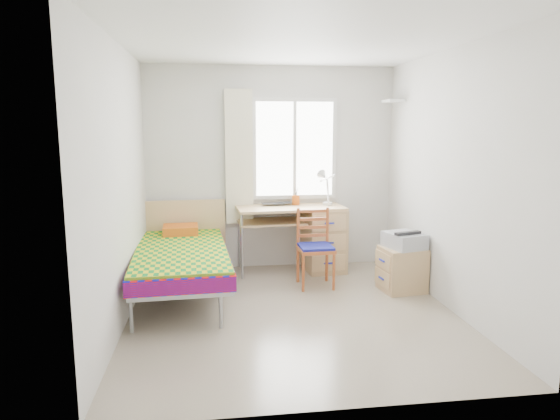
% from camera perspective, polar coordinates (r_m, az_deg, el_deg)
% --- Properties ---
extents(floor, '(3.50, 3.50, 0.00)m').
position_cam_1_polar(floor, '(5.08, 1.42, -11.66)').
color(floor, '#BCAD93').
rests_on(floor, ground).
extents(ceiling, '(3.50, 3.50, 0.00)m').
position_cam_1_polar(ceiling, '(4.80, 1.55, 18.67)').
color(ceiling, white).
rests_on(ceiling, wall_back).
extents(wall_back, '(3.20, 0.00, 3.20)m').
position_cam_1_polar(wall_back, '(6.50, -1.00, 4.77)').
color(wall_back, silver).
rests_on(wall_back, ground).
extents(wall_left, '(0.00, 3.50, 3.50)m').
position_cam_1_polar(wall_left, '(4.78, -17.82, 2.64)').
color(wall_left, silver).
rests_on(wall_left, ground).
extents(wall_right, '(0.00, 3.50, 3.50)m').
position_cam_1_polar(wall_right, '(5.27, 18.96, 3.17)').
color(wall_right, silver).
rests_on(wall_right, ground).
extents(window, '(1.10, 0.04, 1.30)m').
position_cam_1_polar(window, '(6.50, 1.67, 6.98)').
color(window, white).
rests_on(window, wall_back).
extents(curtain, '(0.35, 0.05, 1.70)m').
position_cam_1_polar(curtain, '(6.38, -4.69, 6.01)').
color(curtain, white).
rests_on(curtain, wall_back).
extents(floating_shelf, '(0.20, 0.32, 0.03)m').
position_cam_1_polar(floating_shelf, '(6.49, 12.85, 12.05)').
color(floating_shelf, white).
rests_on(floating_shelf, wall_right).
extents(bed, '(1.09, 2.16, 0.91)m').
position_cam_1_polar(bed, '(5.60, -11.15, -5.06)').
color(bed, '#999BA1').
rests_on(bed, floor).
extents(desk, '(1.38, 0.71, 0.84)m').
position_cam_1_polar(desk, '(6.44, 4.37, -2.92)').
color(desk, tan).
rests_on(desk, floor).
extents(chair, '(0.40, 0.40, 0.91)m').
position_cam_1_polar(chair, '(5.81, 4.07, -3.72)').
color(chair, '#98541D').
rests_on(chair, floor).
extents(cabinet, '(0.50, 0.46, 0.50)m').
position_cam_1_polar(cabinet, '(5.82, 13.75, -6.60)').
color(cabinet, tan).
rests_on(cabinet, floor).
extents(printer, '(0.45, 0.49, 0.18)m').
position_cam_1_polar(printer, '(5.75, 14.02, -3.33)').
color(printer, '#ACAFB4').
rests_on(printer, cabinet).
extents(laptop, '(0.41, 0.28, 0.03)m').
position_cam_1_polar(laptop, '(6.36, -0.26, 0.63)').
color(laptop, black).
rests_on(laptop, desk).
extents(pen_cup, '(0.11, 0.11, 0.12)m').
position_cam_1_polar(pen_cup, '(6.44, 1.82, 1.14)').
color(pen_cup, '#CD6716').
rests_on(pen_cup, desk).
extents(task_lamp, '(0.25, 0.34, 0.47)m').
position_cam_1_polar(task_lamp, '(6.27, 5.16, 3.06)').
color(task_lamp, white).
rests_on(task_lamp, desk).
extents(book, '(0.21, 0.26, 0.02)m').
position_cam_1_polar(book, '(6.30, -0.64, -1.90)').
color(book, gray).
rests_on(book, desk).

